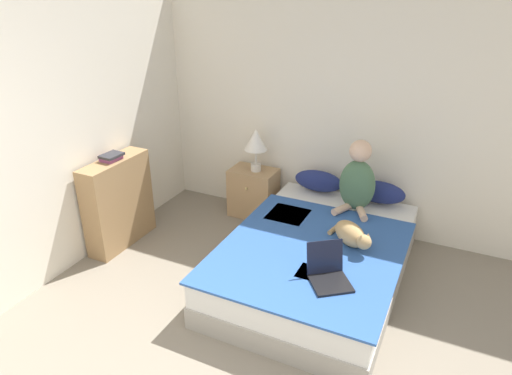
{
  "coord_description": "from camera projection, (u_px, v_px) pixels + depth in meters",
  "views": [
    {
      "loc": [
        1.14,
        -0.84,
        2.51
      ],
      "look_at": [
        -0.48,
        2.54,
        0.78
      ],
      "focal_mm": 32.0,
      "sensor_mm": 36.0,
      "label": 1
    }
  ],
  "objects": [
    {
      "name": "laptop_open",
      "position": [
        329.0,
        274.0,
        3.42
      ],
      "size": [
        0.42,
        0.43,
        0.27
      ],
      "rotation": [
        0.0,
        0.0,
        0.65
      ],
      "color": "black",
      "rests_on": "bed"
    },
    {
      "name": "pillow_far",
      "position": [
        379.0,
        192.0,
        4.59
      ],
      "size": [
        0.52,
        0.2,
        0.23
      ],
      "color": "navy",
      "rests_on": "bed"
    },
    {
      "name": "table_lamp",
      "position": [
        256.0,
        142.0,
        4.93
      ],
      "size": [
        0.25,
        0.25,
        0.48
      ],
      "color": "beige",
      "rests_on": "nightstand"
    },
    {
      "name": "book_stack_top",
      "position": [
        111.0,
        157.0,
        4.37
      ],
      "size": [
        0.17,
        0.21,
        0.06
      ],
      "color": "#844270",
      "rests_on": "bookshelf"
    },
    {
      "name": "bookshelf",
      "position": [
        119.0,
        202.0,
        4.57
      ],
      "size": [
        0.24,
        0.78,
        0.91
      ],
      "color": "#99754C",
      "rests_on": "ground_plane"
    },
    {
      "name": "nightstand",
      "position": [
        253.0,
        192.0,
        5.21
      ],
      "size": [
        0.52,
        0.37,
        0.56
      ],
      "color": "tan",
      "rests_on": "ground_plane"
    },
    {
      "name": "pillow_near",
      "position": [
        318.0,
        181.0,
        4.84
      ],
      "size": [
        0.52,
        0.2,
        0.23
      ],
      "color": "navy",
      "rests_on": "bed"
    },
    {
      "name": "person_sitting",
      "position": [
        358.0,
        180.0,
        4.37
      ],
      "size": [
        0.36,
        0.35,
        0.71
      ],
      "color": "#476B4C",
      "rests_on": "bed"
    },
    {
      "name": "cat_tabby",
      "position": [
        352.0,
        235.0,
        3.86
      ],
      "size": [
        0.43,
        0.45,
        0.2
      ],
      "rotation": [
        0.0,
        0.0,
        -0.72
      ],
      "color": "tan",
      "rests_on": "bed"
    },
    {
      "name": "wall_side",
      "position": [
        56.0,
        135.0,
        3.93
      ],
      "size": [
        0.05,
        4.61,
        2.55
      ],
      "color": "silver",
      "rests_on": "ground_plane"
    },
    {
      "name": "bed",
      "position": [
        317.0,
        259.0,
        4.08
      ],
      "size": [
        1.47,
        2.13,
        0.43
      ],
      "color": "#9E998E",
      "rests_on": "ground_plane"
    },
    {
      "name": "wall_back",
      "position": [
        345.0,
        111.0,
        4.63
      ],
      "size": [
        5.05,
        0.05,
        2.55
      ],
      "color": "silver",
      "rests_on": "ground_plane"
    }
  ]
}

